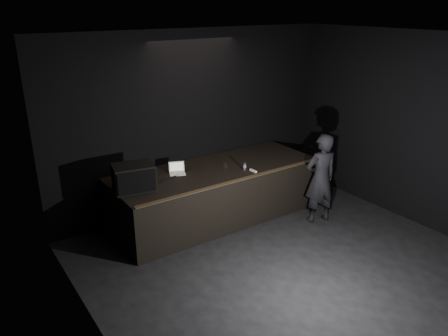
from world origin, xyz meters
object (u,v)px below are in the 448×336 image
at_px(stage_monitor, 134,177).
at_px(person, 321,179).
at_px(beer_can, 245,166).
at_px(laptop, 177,171).
at_px(stage_riser, 216,193).

distance_m(stage_monitor, person, 3.41).
xyz_separation_m(beer_can, person, (1.11, -0.88, -0.21)).
bearing_deg(person, laptop, -19.77).
xyz_separation_m(stage_riser, beer_can, (0.39, -0.37, 0.57)).
bearing_deg(beer_can, laptop, 152.82).
height_order(stage_monitor, person, person).
bearing_deg(beer_can, person, -38.30).
xyz_separation_m(stage_monitor, person, (3.18, -1.18, -0.36)).
xyz_separation_m(stage_riser, laptop, (-0.72, 0.20, 0.55)).
height_order(stage_riser, laptop, laptop).
bearing_deg(stage_monitor, laptop, 27.04).
xyz_separation_m(laptop, person, (2.23, -1.45, -0.19)).
bearing_deg(stage_riser, laptop, 164.29).
bearing_deg(laptop, beer_can, -4.70).
bearing_deg(stage_monitor, stage_riser, 13.52).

